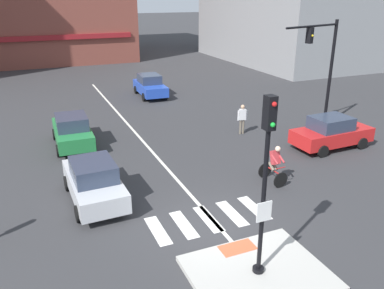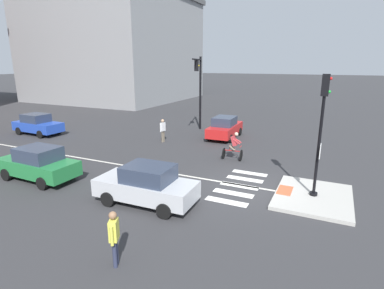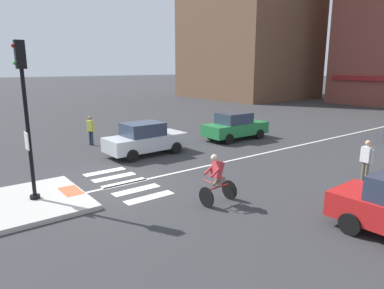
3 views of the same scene
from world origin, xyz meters
name	(u,v)px [view 2 (image 2 of 3)]	position (x,y,z in m)	size (l,w,h in m)	color
ground_plane	(249,187)	(0.00, 0.00, 0.00)	(300.00, 300.00, 0.00)	#333335
traffic_island	(313,197)	(0.00, -2.76, 0.07)	(3.73, 3.03, 0.15)	#B2AFA8
tactile_pad_front	(285,190)	(0.00, -1.59, 0.15)	(1.10, 0.60, 0.01)	#DB5B38
signal_pole	(321,125)	(0.00, -2.77, 3.15)	(0.44, 0.38, 4.99)	black
crosswalk_stripe_a	(226,202)	(-1.86, 0.46, 0.00)	(0.44, 1.80, 0.01)	silver
crosswalk_stripe_b	(233,193)	(-0.93, 0.46, 0.00)	(0.44, 1.80, 0.01)	silver
crosswalk_stripe_c	(239,186)	(0.00, 0.46, 0.00)	(0.44, 1.80, 0.01)	silver
crosswalk_stripe_d	(245,179)	(0.93, 0.46, 0.00)	(0.44, 1.80, 0.01)	silver
crosswalk_stripe_e	(250,173)	(1.86, 0.46, 0.00)	(0.44, 1.80, 0.01)	silver
lane_centre_line	(85,159)	(0.10, 10.00, 0.00)	(0.14, 28.00, 0.01)	silver
traffic_light_mast	(199,83)	(10.00, 6.96, 3.96)	(4.28, 1.38, 6.04)	black
building_far_block	(116,48)	(26.75, 28.47, 7.68)	(20.67, 21.32, 15.33)	gray
car_silver_westbound_near	(147,185)	(-3.38, 3.33, 0.81)	(1.94, 4.15, 1.64)	silver
car_red_cross_right	(225,127)	(8.61, 4.19, 0.81)	(4.15, 1.94, 1.64)	red
car_blue_eastbound_distant	(38,124)	(3.44, 18.08, 0.81)	(1.96, 4.16, 1.64)	#2347B7
car_green_westbound_far	(38,164)	(-3.36, 9.58, 0.81)	(1.90, 4.13, 1.64)	#237A3D
cyclist	(234,146)	(3.66, 1.92, 0.87)	(0.72, 1.12, 1.68)	black
pedestrian_at_curb_left	(114,234)	(-7.09, 1.95, 0.98)	(0.51, 0.35, 1.67)	#2D334C
pedestrian_waiting_far_side	(163,129)	(5.54, 7.80, 0.98)	(0.54, 0.29, 1.67)	#6B6051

